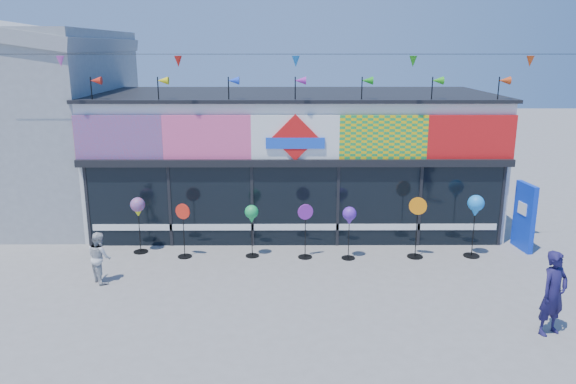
{
  "coord_description": "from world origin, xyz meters",
  "views": [
    {
      "loc": [
        -0.27,
        -11.69,
        5.48
      ],
      "look_at": [
        -0.2,
        2.0,
        1.93
      ],
      "focal_mm": 35.0,
      "sensor_mm": 36.0,
      "label": 1
    }
  ],
  "objects_px": {
    "spinner_6": "(476,208)",
    "spinner_0": "(138,209)",
    "spinner_1": "(184,229)",
    "spinner_5": "(417,226)",
    "blue_sign": "(524,217)",
    "child": "(100,257)",
    "spinner_4": "(349,217)",
    "spinner_2": "(252,216)",
    "adult_man": "(554,293)",
    "spinner_3": "(305,230)"
  },
  "relations": [
    {
      "from": "spinner_6",
      "to": "adult_man",
      "type": "bearing_deg",
      "value": -87.6
    },
    {
      "from": "spinner_5",
      "to": "child",
      "type": "height_order",
      "value": "spinner_5"
    },
    {
      "from": "spinner_2",
      "to": "spinner_1",
      "type": "bearing_deg",
      "value": -178.58
    },
    {
      "from": "spinner_1",
      "to": "spinner_2",
      "type": "distance_m",
      "value": 1.85
    },
    {
      "from": "spinner_5",
      "to": "child",
      "type": "xyz_separation_m",
      "value": [
        -7.92,
        -1.58,
        -0.26
      ]
    },
    {
      "from": "spinner_6",
      "to": "child",
      "type": "xyz_separation_m",
      "value": [
        -9.46,
        -1.63,
        -0.74
      ]
    },
    {
      "from": "spinner_2",
      "to": "child",
      "type": "bearing_deg",
      "value": -154.84
    },
    {
      "from": "spinner_1",
      "to": "spinner_4",
      "type": "bearing_deg",
      "value": -1.74
    },
    {
      "from": "blue_sign",
      "to": "spinner_4",
      "type": "height_order",
      "value": "blue_sign"
    },
    {
      "from": "blue_sign",
      "to": "spinner_4",
      "type": "xyz_separation_m",
      "value": [
        -4.92,
        -0.72,
        0.2
      ]
    },
    {
      "from": "spinner_5",
      "to": "adult_man",
      "type": "distance_m",
      "value": 4.49
    },
    {
      "from": "spinner_6",
      "to": "spinner_4",
      "type": "bearing_deg",
      "value": -177.52
    },
    {
      "from": "blue_sign",
      "to": "spinner_5",
      "type": "bearing_deg",
      "value": -175.42
    },
    {
      "from": "spinner_3",
      "to": "spinner_4",
      "type": "height_order",
      "value": "spinner_3"
    },
    {
      "from": "spinner_1",
      "to": "spinner_2",
      "type": "xyz_separation_m",
      "value": [
        1.81,
        0.05,
        0.36
      ]
    },
    {
      "from": "spinner_3",
      "to": "child",
      "type": "relative_size",
      "value": 1.19
    },
    {
      "from": "spinner_1",
      "to": "spinner_5",
      "type": "relative_size",
      "value": 0.89
    },
    {
      "from": "spinner_3",
      "to": "spinner_5",
      "type": "distance_m",
      "value": 2.96
    },
    {
      "from": "spinner_4",
      "to": "spinner_6",
      "type": "distance_m",
      "value": 3.36
    },
    {
      "from": "spinner_3",
      "to": "spinner_5",
      "type": "bearing_deg",
      "value": 0.3
    },
    {
      "from": "spinner_6",
      "to": "adult_man",
      "type": "height_order",
      "value": "spinner_6"
    },
    {
      "from": "spinner_0",
      "to": "spinner_1",
      "type": "relative_size",
      "value": 1.05
    },
    {
      "from": "spinner_6",
      "to": "adult_man",
      "type": "distance_m",
      "value": 4.23
    },
    {
      "from": "adult_man",
      "to": "child",
      "type": "distance_m",
      "value": 9.97
    },
    {
      "from": "spinner_1",
      "to": "spinner_6",
      "type": "relative_size",
      "value": 0.87
    },
    {
      "from": "spinner_5",
      "to": "adult_man",
      "type": "xyz_separation_m",
      "value": [
        1.71,
        -4.15,
        -0.03
      ]
    },
    {
      "from": "blue_sign",
      "to": "spinner_1",
      "type": "relative_size",
      "value": 1.26
    },
    {
      "from": "spinner_0",
      "to": "spinner_5",
      "type": "distance_m",
      "value": 7.49
    },
    {
      "from": "spinner_1",
      "to": "spinner_5",
      "type": "height_order",
      "value": "spinner_5"
    },
    {
      "from": "spinner_0",
      "to": "spinner_4",
      "type": "height_order",
      "value": "spinner_0"
    },
    {
      "from": "blue_sign",
      "to": "spinner_3",
      "type": "distance_m",
      "value": 6.11
    },
    {
      "from": "adult_man",
      "to": "child",
      "type": "relative_size",
      "value": 1.37
    },
    {
      "from": "spinner_2",
      "to": "adult_man",
      "type": "relative_size",
      "value": 0.84
    },
    {
      "from": "spinner_0",
      "to": "spinner_3",
      "type": "bearing_deg",
      "value": -5.36
    },
    {
      "from": "blue_sign",
      "to": "spinner_0",
      "type": "relative_size",
      "value": 1.2
    },
    {
      "from": "spinner_4",
      "to": "spinner_5",
      "type": "bearing_deg",
      "value": 3.01
    },
    {
      "from": "spinner_4",
      "to": "spinner_2",
      "type": "bearing_deg",
      "value": 176.03
    },
    {
      "from": "spinner_4",
      "to": "child",
      "type": "relative_size",
      "value": 1.15
    },
    {
      "from": "spinner_2",
      "to": "spinner_6",
      "type": "xyz_separation_m",
      "value": [
        5.92,
        -0.03,
        0.22
      ]
    },
    {
      "from": "child",
      "to": "adult_man",
      "type": "bearing_deg",
      "value": -145.84
    },
    {
      "from": "blue_sign",
      "to": "spinner_6",
      "type": "xyz_separation_m",
      "value": [
        -1.57,
        -0.58,
        0.42
      ]
    },
    {
      "from": "blue_sign",
      "to": "spinner_2",
      "type": "distance_m",
      "value": 7.52
    },
    {
      "from": "blue_sign",
      "to": "spinner_0",
      "type": "distance_m",
      "value": 10.59
    },
    {
      "from": "child",
      "to": "spinner_6",
      "type": "bearing_deg",
      "value": -121.15
    },
    {
      "from": "adult_man",
      "to": "child",
      "type": "bearing_deg",
      "value": 139.82
    },
    {
      "from": "spinner_4",
      "to": "adult_man",
      "type": "distance_m",
      "value": 5.37
    },
    {
      "from": "spinner_6",
      "to": "spinner_0",
      "type": "bearing_deg",
      "value": 177.73
    },
    {
      "from": "spinner_1",
      "to": "spinner_6",
      "type": "bearing_deg",
      "value": 0.08
    },
    {
      "from": "spinner_2",
      "to": "child",
      "type": "relative_size",
      "value": 1.15
    },
    {
      "from": "spinner_4",
      "to": "blue_sign",
      "type": "bearing_deg",
      "value": 8.37
    }
  ]
}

